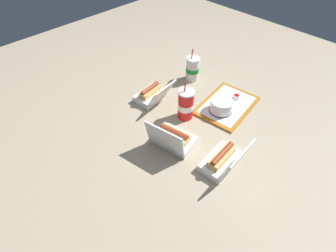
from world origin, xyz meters
The scene contains 11 objects.
ground_plane centered at (0.00, 0.00, 0.00)m, with size 3.20×3.20×0.00m, color gray.
food_tray centered at (-0.35, 0.08, 0.01)m, with size 0.40×0.30×0.01m.
cake_container centered at (-0.28, 0.09, 0.05)m, with size 0.13×0.13×0.07m.
ketchup_cup centered at (-0.43, 0.09, 0.03)m, with size 0.04×0.04×0.02m.
napkin_stack centered at (-0.41, 0.03, 0.02)m, with size 0.10×0.10×0.00m, color white.
plastic_fork centered at (-0.39, 0.12, 0.02)m, with size 0.11×0.01×0.01m, color white.
clamshell_hotdog_right centered at (0.02, 0.32, 0.04)m, with size 0.22×0.17×0.16m.
clamshell_hotdog_corner centered at (0.09, 0.06, 0.04)m, with size 0.21×0.24×0.18m.
clamshell_hotdog_center centered at (-0.08, -0.28, 0.04)m, with size 0.20×0.21×0.15m.
soda_cup_right centered at (-0.41, -0.25, 0.08)m, with size 0.09×0.09×0.22m.
soda_cup_left centered at (-0.11, -0.03, 0.09)m, with size 0.09×0.09×0.24m.
Camera 1 is at (0.73, 0.67, 1.01)m, focal length 28.00 mm.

